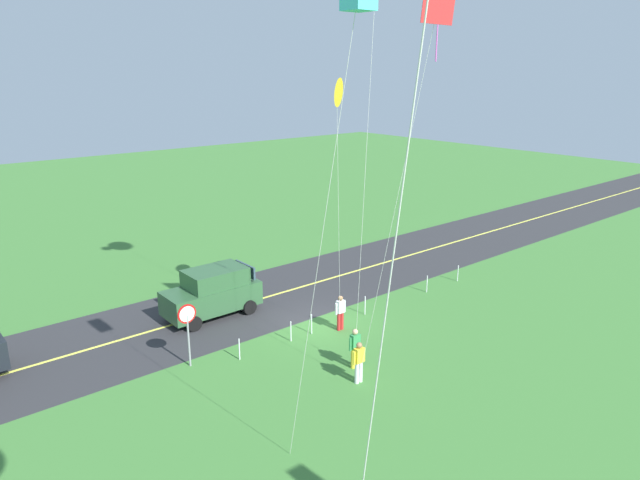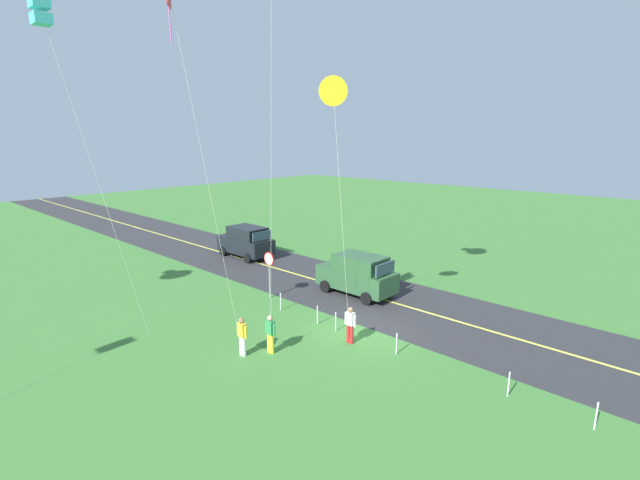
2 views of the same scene
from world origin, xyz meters
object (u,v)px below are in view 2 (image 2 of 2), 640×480
at_px(person_adult_companion, 242,335).
at_px(car_suv_foreground, 357,274).
at_px(person_child_watcher, 350,324).
at_px(kite_yellow_high, 333,92).
at_px(kite_pink_drift, 41,13).
at_px(stop_sign, 269,266).
at_px(person_adult_near, 270,333).
at_px(car_parked_east_near, 246,241).

bearing_deg(person_adult_companion, car_suv_foreground, -81.92).
distance_m(person_child_watcher, kite_yellow_high, 9.30).
bearing_deg(kite_pink_drift, car_suv_foreground, -104.51).
height_order(stop_sign, person_adult_companion, stop_sign).
relative_size(kite_yellow_high, kite_pink_drift, 0.83).
height_order(car_suv_foreground, stop_sign, stop_sign).
bearing_deg(person_adult_companion, person_child_watcher, -121.82).
xyz_separation_m(car_suv_foreground, kite_pink_drift, (3.37, 13.02, 11.35)).
height_order(person_adult_near, person_adult_companion, same).
bearing_deg(car_suv_foreground, stop_sign, 49.50).
height_order(person_adult_companion, kite_yellow_high, kite_yellow_high).
xyz_separation_m(car_parked_east_near, person_adult_near, (-12.44, 8.54, -0.29)).
xyz_separation_m(car_parked_east_near, stop_sign, (-7.63, 4.40, 0.65)).
bearing_deg(person_adult_companion, kite_yellow_high, -116.75).
bearing_deg(kite_yellow_high, car_parked_east_near, -24.17).
bearing_deg(kite_yellow_high, car_suv_foreground, -62.16).
relative_size(car_parked_east_near, person_adult_companion, 2.75).
relative_size(car_suv_foreground, person_adult_companion, 2.75).
distance_m(person_adult_companion, kite_yellow_high, 10.01).
bearing_deg(person_adult_companion, car_parked_east_near, -37.45).
bearing_deg(car_parked_east_near, car_suv_foreground, 176.04).
distance_m(car_suv_foreground, kite_pink_drift, 17.60).
height_order(car_parked_east_near, kite_pink_drift, kite_pink_drift).
distance_m(person_adult_near, person_child_watcher, 3.37).
distance_m(car_suv_foreground, person_adult_companion, 8.76).
height_order(person_adult_near, kite_yellow_high, kite_yellow_high).
height_order(car_suv_foreground, kite_pink_drift, kite_pink_drift).
xyz_separation_m(car_parked_east_near, kite_yellow_high, (-13.57, 6.09, 8.98)).
relative_size(car_parked_east_near, kite_yellow_high, 0.41).
xyz_separation_m(car_suv_foreground, stop_sign, (3.12, 3.65, 0.65)).
relative_size(car_suv_foreground, stop_sign, 1.72).
bearing_deg(person_adult_near, stop_sign, 135.83).
relative_size(car_suv_foreground, person_child_watcher, 2.75).
bearing_deg(car_suv_foreground, person_adult_near, 102.22).
distance_m(car_suv_foreground, kite_yellow_high, 10.82).
relative_size(stop_sign, person_adult_near, 1.60).
relative_size(car_parked_east_near, person_child_watcher, 2.75).
xyz_separation_m(person_adult_companion, kite_pink_drift, (4.41, 4.33, 11.64)).
bearing_deg(car_suv_foreground, car_parked_east_near, -3.96).
bearing_deg(person_adult_companion, person_adult_near, -124.23).
relative_size(car_parked_east_near, stop_sign, 1.72).
height_order(car_parked_east_near, person_child_watcher, car_parked_east_near).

